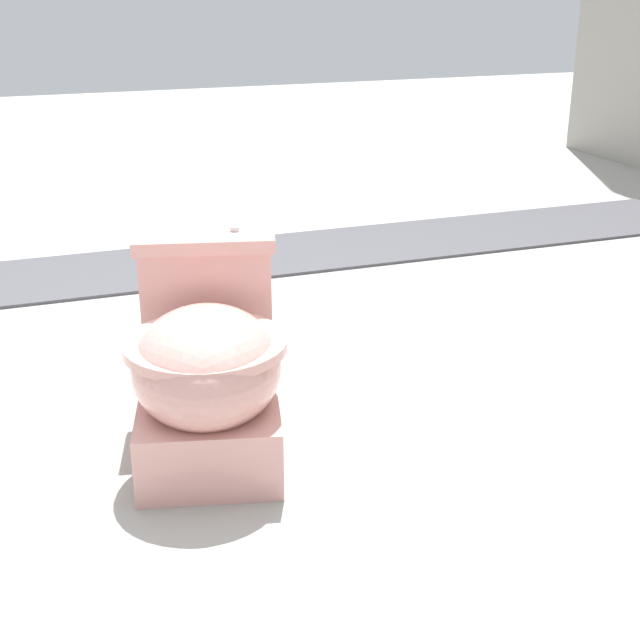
# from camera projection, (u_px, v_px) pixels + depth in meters

# --- Properties ---
(ground_plane) EXTENTS (14.00, 14.00, 0.00)m
(ground_plane) POSITION_uv_depth(u_px,v_px,m) (263.00, 400.00, 2.54)
(ground_plane) COLOR #A8A59E
(gravel_strip) EXTENTS (0.56, 8.00, 0.01)m
(gravel_strip) POSITION_uv_depth(u_px,v_px,m) (290.00, 253.00, 3.83)
(gravel_strip) COLOR #4C4C51
(gravel_strip) RESTS_ON ground
(toilet) EXTENTS (0.70, 0.51, 0.52)m
(toilet) POSITION_uv_depth(u_px,v_px,m) (208.00, 365.00, 2.23)
(toilet) COLOR #E09E93
(toilet) RESTS_ON ground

